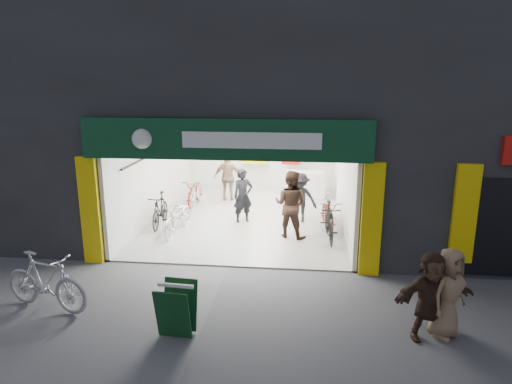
% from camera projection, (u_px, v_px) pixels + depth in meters
% --- Properties ---
extents(ground, '(60.00, 60.00, 0.00)m').
position_uv_depth(ground, '(228.00, 267.00, 10.77)').
color(ground, '#56565B').
rests_on(ground, ground).
extents(building, '(17.00, 10.27, 8.00)m').
position_uv_depth(building, '(280.00, 78.00, 14.41)').
color(building, '#232326').
rests_on(building, ground).
extents(bike_left_front, '(0.83, 1.98, 1.01)m').
position_uv_depth(bike_left_front, '(178.00, 216.00, 12.99)').
color(bike_left_front, silver).
rests_on(bike_left_front, ground).
extents(bike_left_midfront, '(0.57, 1.70, 1.01)m').
position_uv_depth(bike_left_midfront, '(160.00, 210.00, 13.57)').
color(bike_left_midfront, black).
rests_on(bike_left_midfront, ground).
extents(bike_left_midback, '(0.63, 1.76, 0.92)m').
position_uv_depth(bike_left_midback, '(195.00, 192.00, 15.87)').
color(bike_left_midback, maroon).
rests_on(bike_left_midback, ground).
extents(bike_left_back, '(0.47, 1.59, 0.95)m').
position_uv_depth(bike_left_back, '(196.00, 192.00, 15.78)').
color(bike_left_back, silver).
rests_on(bike_left_back, ground).
extents(bike_right_front, '(0.58, 1.76, 1.04)m').
position_uv_depth(bike_right_front, '(329.00, 222.00, 12.41)').
color(bike_right_front, black).
rests_on(bike_right_front, ground).
extents(bike_right_mid, '(0.81, 1.76, 0.89)m').
position_uv_depth(bike_right_mid, '(328.00, 214.00, 13.42)').
color(bike_right_mid, maroon).
rests_on(bike_right_mid, ground).
extents(bike_right_back, '(0.50, 1.56, 0.93)m').
position_uv_depth(bike_right_back, '(328.00, 209.00, 13.86)').
color(bike_right_back, '#A4A5A9').
rests_on(bike_right_back, ground).
extents(parked_bike, '(1.99, 1.01, 1.15)m').
position_uv_depth(parked_bike, '(45.00, 281.00, 8.71)').
color(parked_bike, '#B1B1B6').
rests_on(parked_bike, ground).
extents(customer_a, '(0.73, 0.65, 1.69)m').
position_uv_depth(customer_a, '(243.00, 196.00, 13.82)').
color(customer_a, black).
rests_on(customer_a, ground).
extents(customer_b, '(1.11, 0.98, 1.91)m').
position_uv_depth(customer_b, '(290.00, 205.00, 12.51)').
color(customer_b, '#352018').
rests_on(customer_b, ground).
extents(customer_c, '(1.06, 0.67, 1.56)m').
position_uv_depth(customer_c, '(300.00, 198.00, 13.81)').
color(customer_c, black).
rests_on(customer_c, ground).
extents(customer_d, '(1.04, 0.44, 1.77)m').
position_uv_depth(customer_d, '(228.00, 177.00, 16.19)').
color(customer_d, '#8E6B52').
rests_on(customer_d, ground).
extents(pedestrian_near, '(0.92, 0.90, 1.60)m').
position_uv_depth(pedestrian_near, '(448.00, 293.00, 7.76)').
color(pedestrian_near, '#80654A').
rests_on(pedestrian_near, ground).
extents(pedestrian_far, '(1.52, 0.92, 1.56)m').
position_uv_depth(pedestrian_far, '(430.00, 296.00, 7.70)').
color(pedestrian_far, '#3A261A').
rests_on(pedestrian_far, ground).
extents(sandwich_board, '(0.64, 0.66, 0.93)m').
position_uv_depth(sandwich_board, '(177.00, 308.00, 7.83)').
color(sandwich_board, '#0D3617').
rests_on(sandwich_board, ground).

